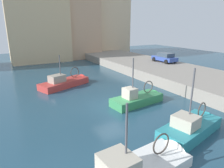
{
  "coord_description": "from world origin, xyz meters",
  "views": [
    {
      "loc": [
        -7.67,
        -13.95,
        6.58
      ],
      "look_at": [
        1.24,
        1.9,
        1.2
      ],
      "focal_mm": 32.2,
      "sensor_mm": 36.0,
      "label": 1
    }
  ],
  "objects_px": {
    "fishing_boat_red": "(67,85)",
    "parked_car_blue": "(165,57)",
    "fishing_boat_green": "(140,102)",
    "fishing_boat_teal": "(192,131)"
  },
  "relations": [
    {
      "from": "fishing_boat_red",
      "to": "parked_car_blue",
      "type": "xyz_separation_m",
      "value": [
        15.24,
        0.79,
        1.8
      ]
    },
    {
      "from": "fishing_boat_red",
      "to": "fishing_boat_teal",
      "type": "bearing_deg",
      "value": -74.44
    },
    {
      "from": "fishing_boat_teal",
      "to": "fishing_boat_green",
      "type": "relative_size",
      "value": 1.02
    },
    {
      "from": "fishing_boat_red",
      "to": "fishing_boat_green",
      "type": "xyz_separation_m",
      "value": [
        3.99,
        -8.17,
        -0.01
      ]
    },
    {
      "from": "fishing_boat_red",
      "to": "fishing_boat_green",
      "type": "distance_m",
      "value": 9.09
    },
    {
      "from": "fishing_boat_red",
      "to": "parked_car_blue",
      "type": "distance_m",
      "value": 15.36
    },
    {
      "from": "parked_car_blue",
      "to": "fishing_boat_teal",
      "type": "bearing_deg",
      "value": -127.83
    },
    {
      "from": "fishing_boat_teal",
      "to": "parked_car_blue",
      "type": "height_order",
      "value": "fishing_boat_teal"
    },
    {
      "from": "fishing_boat_red",
      "to": "parked_car_blue",
      "type": "height_order",
      "value": "fishing_boat_red"
    },
    {
      "from": "fishing_boat_red",
      "to": "parked_car_blue",
      "type": "bearing_deg",
      "value": 2.96
    }
  ]
}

